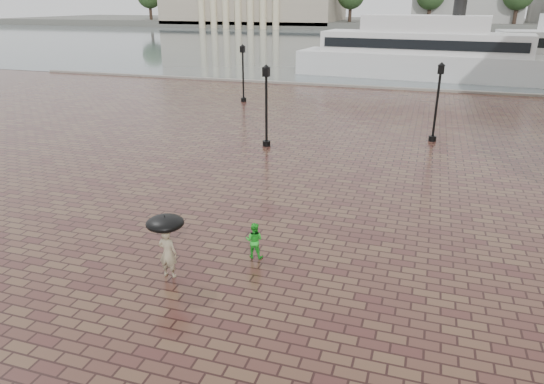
{
  "coord_description": "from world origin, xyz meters",
  "views": [
    {
      "loc": [
        2.49,
        -15.32,
        7.67
      ],
      "look_at": [
        -2.4,
        -0.15,
        1.4
      ],
      "focal_mm": 32.0,
      "sensor_mm": 36.0,
      "label": 1
    }
  ],
  "objects": [
    {
      "name": "ground",
      "position": [
        0.0,
        0.0,
        0.0
      ],
      "size": [
        300.0,
        300.0,
        0.0
      ],
      "primitive_type": "plane",
      "color": "#3D1E1B",
      "rests_on": "ground"
    },
    {
      "name": "umbrella",
      "position": [
        -4.3,
        -4.27,
        1.75
      ],
      "size": [
        1.1,
        1.1,
        1.1
      ],
      "color": "black",
      "rests_on": "ground"
    },
    {
      "name": "quay_edge",
      "position": [
        0.0,
        32.0,
        0.0
      ],
      "size": [
        80.0,
        0.6,
        0.3
      ],
      "primitive_type": "cube",
      "color": "slate",
      "rests_on": "ground"
    },
    {
      "name": "street_lamps",
      "position": [
        -5.0,
        15.33,
        2.33
      ],
      "size": [
        15.44,
        12.44,
        4.4
      ],
      "color": "black",
      "rests_on": "ground"
    },
    {
      "name": "far_shore",
      "position": [
        0.0,
        160.0,
        1.0
      ],
      "size": [
        300.0,
        60.0,
        2.0
      ],
      "primitive_type": "cube",
      "color": "#4C4C47",
      "rests_on": "ground"
    },
    {
      "name": "child_pedestrian",
      "position": [
        -2.28,
        -2.38,
        0.59
      ],
      "size": [
        0.6,
        0.49,
        1.19
      ],
      "primitive_type": "imported",
      "rotation": [
        0.0,
        0.0,
        3.2
      ],
      "color": "green",
      "rests_on": "ground"
    },
    {
      "name": "harbour_water",
      "position": [
        0.0,
        92.0,
        0.0
      ],
      "size": [
        240.0,
        240.0,
        0.0
      ],
      "primitive_type": "plane",
      "color": "#465155",
      "rests_on": "ground"
    },
    {
      "name": "ferry_near",
      "position": [
        1.38,
        40.77,
        2.62
      ],
      "size": [
        27.05,
        8.93,
        8.71
      ],
      "rotation": [
        0.0,
        0.0,
        -0.1
      ],
      "color": "silver",
      "rests_on": "ground"
    },
    {
      "name": "adult_pedestrian",
      "position": [
        -4.3,
        -4.27,
        0.78
      ],
      "size": [
        0.57,
        0.38,
        1.55
      ],
      "primitive_type": "imported",
      "rotation": [
        0.0,
        0.0,
        3.15
      ],
      "color": "gray",
      "rests_on": "ground"
    }
  ]
}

